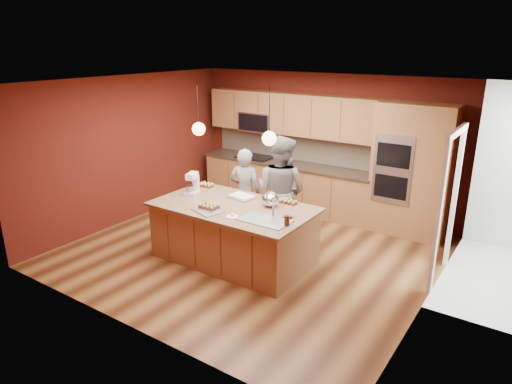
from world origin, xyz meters
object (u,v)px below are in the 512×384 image
Objects in this scene: person_left at (245,192)px; stand_mixer at (192,185)px; person_right at (281,191)px; island at (234,232)px; mixing_bowl at (270,200)px.

person_left reaches higher than stand_mixer.
person_right reaches higher than stand_mixer.
island is 6.79× the size of stand_mixer.
person_left is at bearing 144.90° from mixing_bowl.
mixing_bowl is (0.92, -0.65, 0.23)m from person_left.
person_right reaches higher than person_left.
island is 1.32× the size of person_right.
island reaches higher than stand_mixer.
person_left is at bearing 116.21° from island.
person_left is 1.01m from stand_mixer.
stand_mixer is at bearing -170.31° from mixing_bowl.
person_right is 7.07× the size of mixing_bowl.
mixing_bowl is (1.35, 0.23, -0.05)m from stand_mixer.
person_right is 0.68m from mixing_bowl.
person_right is 5.13× the size of stand_mixer.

